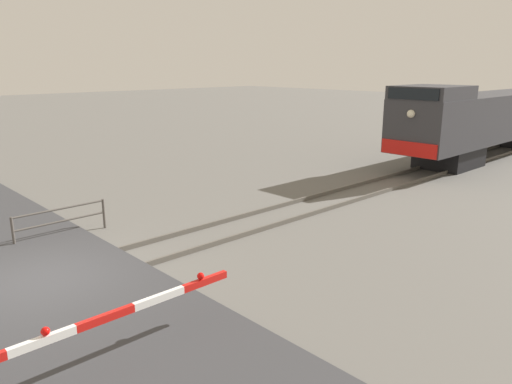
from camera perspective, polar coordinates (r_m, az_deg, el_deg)
ground_plane at (r=12.80m, az=-23.60°, el=-9.98°), size 160.00×160.00×0.00m
rail_track_left at (r=13.40m, az=-24.70°, el=-8.64°), size 0.08×80.00×0.15m
rail_track_right at (r=12.14m, az=-22.45°, el=-10.81°), size 0.08×80.00×0.15m
road_surface at (r=12.76m, az=-23.64°, el=-9.65°), size 36.00×4.62×0.16m
locomotive at (r=30.91m, az=25.66°, el=7.79°), size 2.87×18.30×4.13m
guard_railing at (r=15.74m, az=-21.80°, el=-2.84°), size 0.08×2.81×0.95m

